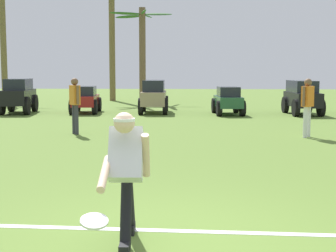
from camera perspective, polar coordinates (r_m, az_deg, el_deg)
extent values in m
plane|color=#5B792F|center=(5.59, -0.58, -12.68)|extent=(80.00, 80.00, 0.00)
cube|color=white|center=(5.94, -0.34, -11.50)|extent=(27.87, 1.11, 0.01)
cylinder|color=black|center=(5.34, -4.68, -9.57)|extent=(0.13, 0.36, 0.72)
cube|color=black|center=(5.29, -4.82, -13.28)|extent=(0.11, 0.26, 0.10)
cylinder|color=black|center=(5.64, -4.37, -8.71)|extent=(0.13, 0.44, 0.69)
cube|color=black|center=(5.87, -4.20, -11.25)|extent=(0.11, 0.26, 0.10)
cube|color=silver|center=(5.25, -4.70, -3.14)|extent=(0.36, 0.44, 0.57)
sphere|color=beige|center=(5.08, -4.87, 0.36)|extent=(0.22, 0.22, 0.21)
cylinder|color=white|center=(5.08, -4.87, 0.69)|extent=(0.22, 0.22, 0.03)
cylinder|color=beige|center=(5.02, -7.05, -5.24)|extent=(0.10, 0.58, 0.27)
cylinder|color=beige|center=(5.29, -2.48, -3.29)|extent=(0.09, 0.29, 0.49)
cylinder|color=white|center=(4.59, -8.18, -10.39)|extent=(0.31, 0.31, 0.09)
cylinder|color=silver|center=(14.05, 14.97, 0.41)|extent=(0.15, 0.15, 0.82)
cylinder|color=silver|center=(14.21, 15.31, 0.47)|extent=(0.15, 0.15, 0.82)
cube|color=orange|center=(14.08, 15.22, 3.19)|extent=(0.37, 0.39, 0.54)
cylinder|color=brown|center=(13.90, 14.82, 3.20)|extent=(0.10, 0.10, 0.52)
cylinder|color=brown|center=(14.27, 15.62, 3.26)|extent=(0.10, 0.10, 0.52)
sphere|color=brown|center=(14.07, 15.27, 4.70)|extent=(0.28, 0.28, 0.20)
cylinder|color=#33333D|center=(14.46, -10.10, 0.69)|extent=(0.15, 0.15, 0.82)
cylinder|color=#33333D|center=(14.63, -10.36, 0.75)|extent=(0.15, 0.15, 0.82)
cube|color=orange|center=(14.49, -10.29, 3.40)|extent=(0.36, 0.39, 0.54)
cylinder|color=brown|center=(14.30, -9.97, 3.41)|extent=(0.10, 0.10, 0.52)
cylinder|color=brown|center=(14.69, -10.59, 3.47)|extent=(0.10, 0.10, 0.52)
sphere|color=brown|center=(14.48, -10.32, 4.86)|extent=(0.28, 0.28, 0.20)
cube|color=black|center=(21.79, -16.24, 3.10)|extent=(1.24, 2.44, 0.60)
cube|color=#1E232B|center=(21.82, -16.25, 4.47)|extent=(1.03, 1.64, 0.44)
cylinder|color=black|center=(22.68, -16.98, 2.44)|extent=(0.26, 0.74, 0.72)
cylinder|color=black|center=(22.46, -14.55, 2.47)|extent=(0.26, 0.74, 0.72)
cylinder|color=black|center=(21.17, -17.98, 2.14)|extent=(0.26, 0.74, 0.72)
cylinder|color=black|center=(20.94, -15.39, 2.18)|extent=(0.26, 0.74, 0.72)
cube|color=maroon|center=(21.33, -9.10, 2.80)|extent=(1.08, 2.27, 0.42)
cube|color=#1E232B|center=(21.21, -9.16, 3.87)|extent=(0.88, 1.16, 0.38)
cylinder|color=black|center=(22.17, -9.99, 2.38)|extent=(0.23, 0.61, 0.60)
cylinder|color=black|center=(22.05, -7.67, 2.40)|extent=(0.23, 0.61, 0.60)
cylinder|color=black|center=(20.65, -10.61, 2.07)|extent=(0.23, 0.61, 0.60)
cylinder|color=black|center=(20.53, -8.13, 2.09)|extent=(0.23, 0.61, 0.60)
cube|color=#998466|center=(21.10, -1.58, 3.10)|extent=(1.05, 2.43, 0.55)
cube|color=#1E232B|center=(21.22, -1.57, 4.49)|extent=(0.91, 1.83, 0.46)
cylinder|color=black|center=(21.98, -2.73, 2.51)|extent=(0.20, 0.67, 0.66)
cylinder|color=black|center=(21.93, -0.23, 2.51)|extent=(0.20, 0.67, 0.66)
cylinder|color=black|center=(20.31, -3.04, 2.19)|extent=(0.20, 0.67, 0.66)
cylinder|color=black|center=(20.27, -0.33, 2.19)|extent=(0.20, 0.67, 0.66)
cube|color=#235133|center=(20.55, 6.66, 2.71)|extent=(1.09, 2.27, 0.42)
cube|color=#1E232B|center=(20.43, 6.71, 3.81)|extent=(0.89, 1.17, 0.38)
cylinder|color=black|center=(21.26, 5.14, 2.28)|extent=(0.23, 0.61, 0.60)
cylinder|color=black|center=(21.39, 7.54, 2.28)|extent=(0.23, 0.61, 0.60)
cylinder|color=black|center=(19.74, 5.69, 1.96)|extent=(0.23, 0.61, 0.60)
cylinder|color=black|center=(19.88, 8.26, 1.95)|extent=(0.23, 0.61, 0.60)
cube|color=black|center=(21.02, 14.69, 2.88)|extent=(1.13, 2.46, 0.55)
cube|color=#1E232B|center=(21.14, 14.62, 4.27)|extent=(0.97, 1.85, 0.46)
cylinder|color=black|center=(21.73, 12.86, 2.31)|extent=(0.23, 0.67, 0.66)
cylinder|color=black|center=(21.97, 15.29, 2.29)|extent=(0.23, 0.67, 0.66)
cylinder|color=black|center=(20.11, 13.98, 1.96)|extent=(0.23, 0.67, 0.66)
cylinder|color=black|center=(20.37, 16.59, 1.94)|extent=(0.23, 0.67, 0.66)
cylinder|color=brown|center=(30.19, -17.79, 9.07)|extent=(0.33, 0.33, 6.76)
cylinder|color=brown|center=(29.20, -6.22, 9.19)|extent=(0.33, 0.33, 6.50)
cylinder|color=brown|center=(28.10, -2.85, 7.86)|extent=(0.35, 0.35, 5.06)
ellipsoid|color=#315F2B|center=(28.21, -1.20, 12.28)|extent=(1.62, 0.34, 0.18)
ellipsoid|color=#315F2B|center=(29.13, -2.33, 12.10)|extent=(0.60, 1.88, 0.17)
ellipsoid|color=#315F2B|center=(28.76, -4.39, 11.99)|extent=(1.71, 1.10, 0.19)
ellipsoid|color=#315F2B|center=(27.88, -4.68, 12.33)|extent=(1.75, 1.15, 0.17)
ellipsoid|color=#315F2B|center=(27.31, -2.72, 12.53)|extent=(0.59, 1.90, 0.16)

